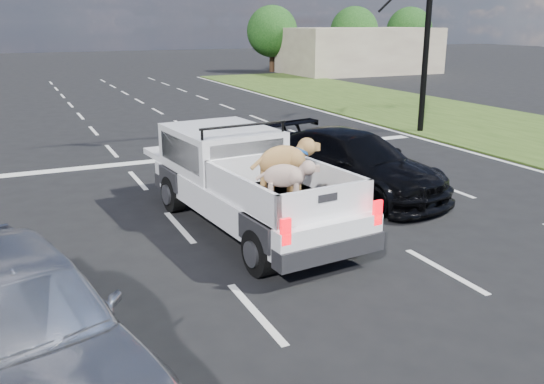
{
  "coord_description": "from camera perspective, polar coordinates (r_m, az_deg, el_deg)",
  "views": [
    {
      "loc": [
        -4.67,
        -6.93,
        4.06
      ],
      "look_at": [
        -0.57,
        2.0,
        1.15
      ],
      "focal_mm": 38.0,
      "sensor_mm": 36.0,
      "label": 1
    }
  ],
  "objects": [
    {
      "name": "tree_far_e",
      "position": [
        53.31,
        8.14,
        15.53
      ],
      "size": [
        4.2,
        4.2,
        5.4
      ],
      "color": "#332114",
      "rests_on": "ground"
    },
    {
      "name": "ground",
      "position": [
        9.29,
        8.47,
        -9.61
      ],
      "size": [
        160.0,
        160.0,
        0.0
      ],
      "primitive_type": "plane",
      "color": "black",
      "rests_on": "ground"
    },
    {
      "name": "tree_far_d",
      "position": [
        49.46,
        0.0,
        15.62
      ],
      "size": [
        4.2,
        4.2,
        5.4
      ],
      "color": "#332114",
      "rests_on": "ground"
    },
    {
      "name": "silver_sedan",
      "position": [
        7.13,
        -24.18,
        -11.77
      ],
      "size": [
        3.25,
        5.38,
        1.72
      ],
      "primitive_type": "imported",
      "rotation": [
        0.0,
        0.0,
        0.26
      ],
      "color": "silver",
      "rests_on": "ground"
    },
    {
      "name": "black_coupe",
      "position": [
        14.15,
        8.0,
        2.83
      ],
      "size": [
        3.23,
        5.55,
        1.51
      ],
      "primitive_type": "imported",
      "rotation": [
        0.0,
        0.0,
        0.22
      ],
      "color": "black",
      "rests_on": "ground"
    },
    {
      "name": "traffic_signal",
      "position": [
        21.1,
        10.05,
        18.08
      ],
      "size": [
        9.11,
        0.31,
        7.0
      ],
      "color": "black",
      "rests_on": "ground"
    },
    {
      "name": "tree_far_f",
      "position": [
        56.76,
        13.44,
        15.3
      ],
      "size": [
        4.2,
        4.2,
        5.4
      ],
      "color": "#332114",
      "rests_on": "ground"
    },
    {
      "name": "building_right",
      "position": [
        48.91,
        8.62,
        13.69
      ],
      "size": [
        12.0,
        7.0,
        3.6
      ],
      "primitive_type": "cube",
      "color": "#C1B594",
      "rests_on": "ground"
    },
    {
      "name": "pickup_truck",
      "position": [
        11.65,
        -2.66,
        1.23
      ],
      "size": [
        2.6,
        5.84,
        2.13
      ],
      "rotation": [
        0.0,
        0.0,
        0.1
      ],
      "color": "black",
      "rests_on": "ground"
    },
    {
      "name": "road_markings",
      "position": [
        14.84,
        -5.39,
        0.58
      ],
      "size": [
        17.75,
        60.0,
        0.01
      ],
      "color": "silver",
      "rests_on": "ground"
    }
  ]
}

